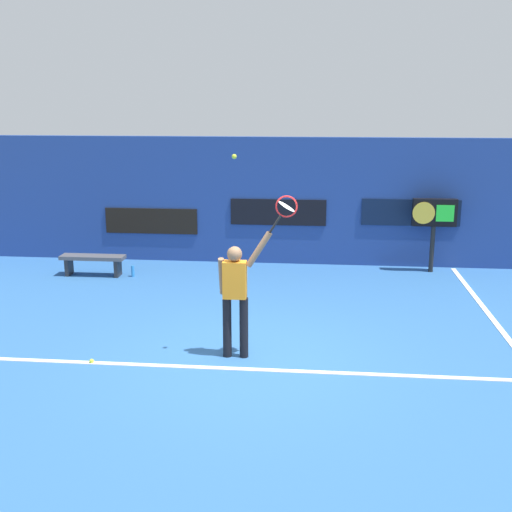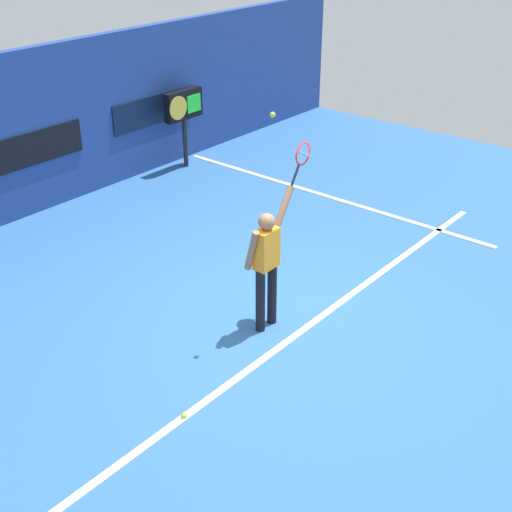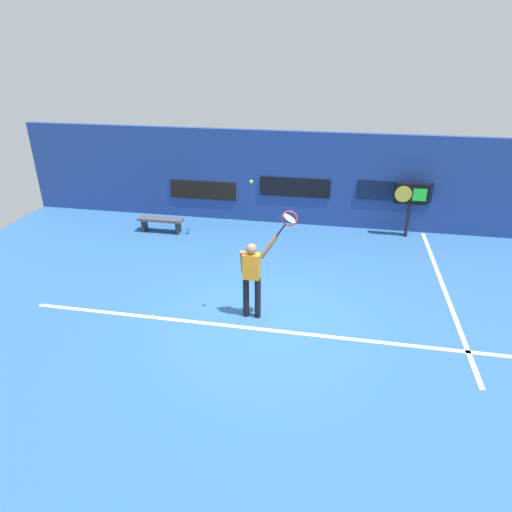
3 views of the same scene
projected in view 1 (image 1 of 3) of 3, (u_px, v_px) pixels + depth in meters
The scene contains 14 objects.
ground_plane at pixel (253, 357), 9.42m from camera, with size 18.00×18.00×0.00m, color #2D609E.
back_wall at pixel (279, 201), 14.59m from camera, with size 18.00×0.20×2.92m, color navy.
sponsor_banner_center at pixel (278, 212), 14.53m from camera, with size 2.20×0.03×0.60m, color black.
sponsor_banner_portside at pixel (151, 221), 14.88m from camera, with size 2.20×0.03×0.60m, color black.
sponsor_banner_starboard at pixel (411, 213), 14.23m from camera, with size 2.20×0.03×0.60m, color #0C1933.
court_baseline at pixel (249, 369), 8.98m from camera, with size 10.00×0.10×0.01m, color white.
court_sideline at pixel (494, 321), 10.96m from camera, with size 0.10×7.00×0.01m, color white.
tennis_player at pixel (236, 292), 9.21m from camera, with size 0.79×0.31×1.93m.
tennis_racket at pixel (285, 209), 8.84m from camera, with size 0.47×0.27×0.60m.
tennis_ball at pixel (234, 156), 8.67m from camera, with size 0.07×0.07×0.07m, color #CCE033.
scoreboard_clock at pixel (434, 216), 13.80m from camera, with size 0.96×0.20×1.64m.
court_bench at pixel (93, 260), 13.73m from camera, with size 1.40×0.36×0.45m.
water_bottle at pixel (133, 271), 13.69m from camera, with size 0.07×0.07×0.24m, color #338CD8.
spare_ball at pixel (92, 361), 9.19m from camera, with size 0.07×0.07×0.07m, color #CCE033.
Camera 1 is at (0.92, -8.73, 3.73)m, focal length 44.31 mm.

